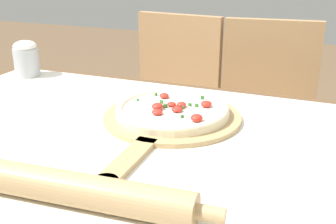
# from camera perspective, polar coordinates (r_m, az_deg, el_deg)

# --- Properties ---
(dining_table) EXTENTS (1.40, 0.86, 0.75)m
(dining_table) POSITION_cam_1_polar(r_m,az_deg,el_deg) (1.03, -3.49, -8.89)
(dining_table) COLOR brown
(dining_table) RESTS_ON ground_plane
(towel_cloth) EXTENTS (1.32, 0.78, 0.00)m
(towel_cloth) POSITION_cam_1_polar(r_m,az_deg,el_deg) (0.98, -3.63, -3.38)
(towel_cloth) COLOR white
(towel_cloth) RESTS_ON dining_table
(pizza_peel) EXTENTS (0.35, 0.55, 0.01)m
(pizza_peel) POSITION_cam_1_polar(r_m,az_deg,el_deg) (1.05, 0.14, -1.09)
(pizza_peel) COLOR tan
(pizza_peel) RESTS_ON towel_cloth
(pizza) EXTENTS (0.29, 0.29, 0.04)m
(pizza) POSITION_cam_1_polar(r_m,az_deg,el_deg) (1.07, 0.60, 0.29)
(pizza) COLOR beige
(pizza) RESTS_ON pizza_peel
(rolling_pin) EXTENTS (0.46, 0.08, 0.06)m
(rolling_pin) POSITION_cam_1_polar(r_m,az_deg,el_deg) (0.72, -10.68, -10.58)
(rolling_pin) COLOR tan
(rolling_pin) RESTS_ON towel_cloth
(chair_left) EXTENTS (0.43, 0.43, 0.90)m
(chair_left) POSITION_cam_1_polar(r_m,az_deg,el_deg) (1.83, 0.28, 0.93)
(chair_left) COLOR tan
(chair_left) RESTS_ON ground_plane
(chair_right) EXTENTS (0.44, 0.44, 0.90)m
(chair_right) POSITION_cam_1_polar(r_m,az_deg,el_deg) (1.73, 13.04, -0.81)
(chair_right) COLOR tan
(chair_right) RESTS_ON ground_plane
(flour_cup) EXTENTS (0.08, 0.08, 0.12)m
(flour_cup) POSITION_cam_1_polar(r_m,az_deg,el_deg) (1.51, -18.66, 6.92)
(flour_cup) COLOR #B2B7BC
(flour_cup) RESTS_ON towel_cloth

